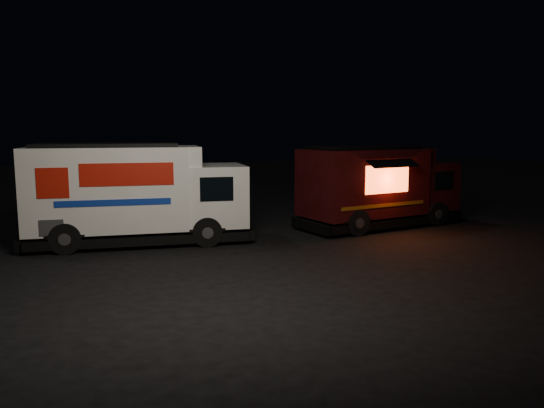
% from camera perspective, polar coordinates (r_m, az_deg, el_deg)
% --- Properties ---
extents(ground, '(80.00, 80.00, 0.00)m').
position_cam_1_polar(ground, '(13.59, -5.62, -6.24)').
color(ground, black).
rests_on(ground, ground).
extents(white_truck, '(6.63, 2.58, 2.95)m').
position_cam_1_polar(white_truck, '(16.01, -14.07, 1.10)').
color(white_truck, white).
rests_on(white_truck, ground).
extents(red_truck, '(6.35, 3.54, 2.80)m').
position_cam_1_polar(red_truck, '(18.69, 11.58, 1.91)').
color(red_truck, '#390A11').
rests_on(red_truck, ground).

